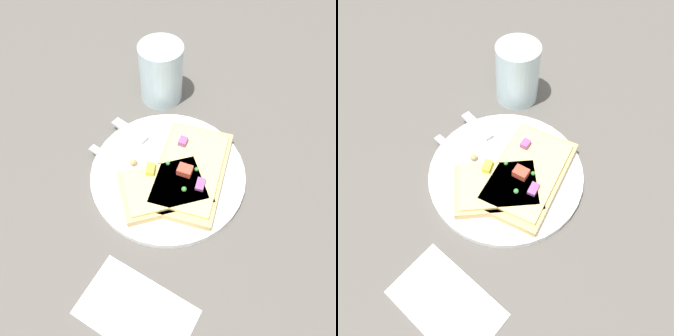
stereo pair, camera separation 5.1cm
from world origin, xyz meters
TOP-DOWN VIEW (x-y plane):
  - ground_plane at (0.00, 0.00)m, footprint 4.00×4.00m
  - plate at (0.00, 0.00)m, footprint 0.25×0.25m
  - fork at (0.01, 0.04)m, footprint 0.23×0.04m
  - knife at (0.06, -0.03)m, footprint 0.19×0.05m
  - pizza_slice_main at (-0.03, -0.01)m, footprint 0.14×0.19m
  - pizza_slice_corner at (-0.01, 0.03)m, footprint 0.16×0.16m
  - crumb_scatter at (0.04, -0.00)m, footprint 0.09×0.09m
  - drinking_glass at (0.10, -0.15)m, footprint 0.08×0.08m
  - napkin at (-0.07, 0.20)m, footprint 0.14×0.09m

SIDE VIEW (x-z plane):
  - ground_plane at x=0.00m, z-range 0.00..0.00m
  - napkin at x=-0.07m, z-range 0.00..0.01m
  - plate at x=0.00m, z-range 0.00..0.01m
  - fork at x=0.01m, z-range 0.01..0.02m
  - knife at x=0.06m, z-range 0.01..0.02m
  - crumb_scatter at x=0.04m, z-range 0.01..0.02m
  - pizza_slice_main at x=-0.03m, z-range 0.01..0.04m
  - pizza_slice_corner at x=-0.01m, z-range 0.01..0.04m
  - drinking_glass at x=0.10m, z-range 0.00..0.11m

